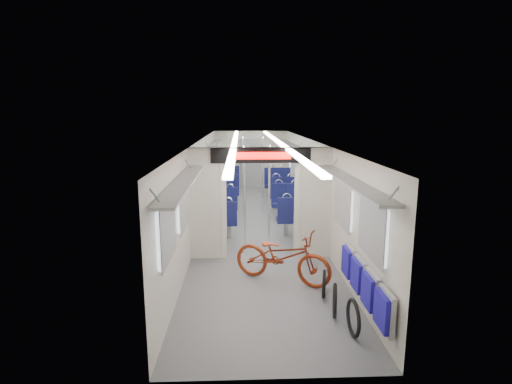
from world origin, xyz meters
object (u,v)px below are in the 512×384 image
bike_hoop_c (324,285)px  seat_bay_far_left (226,183)px  stanchion_near_right (269,197)px  stanchion_far_right (263,176)px  bike_hoop_a (353,320)px  bicycle (282,256)px  flip_bench (364,283)px  seat_bay_near_left (220,210)px  stanchion_near_left (245,199)px  seat_bay_near_right (291,206)px  stanchion_far_left (243,175)px  bike_hoop_b (335,302)px  seat_bay_far_right (280,186)px

bike_hoop_c → seat_bay_far_left: size_ratio=0.21×
stanchion_near_right → stanchion_far_right: size_ratio=1.00×
bike_hoop_a → bicycle: bearing=113.1°
flip_bench → bike_hoop_a: (-0.25, -0.41, -0.34)m
seat_bay_near_left → seat_bay_far_left: bearing=90.0°
bicycle → stanchion_near_left: 2.01m
bicycle → seat_bay_near_left: bearing=48.6°
bike_hoop_c → seat_bay_far_left: bearing=103.6°
seat_bay_near_right → stanchion_far_right: size_ratio=0.91×
seat_bay_near_left → stanchion_far_left: (0.61, 1.77, 0.63)m
seat_bay_near_right → stanchion_near_right: (-0.71, -1.64, 0.60)m
flip_bench → stanchion_near_left: size_ratio=0.92×
bike_hoop_c → bike_hoop_a: bearing=-82.5°
stanchion_near_right → seat_bay_near_left: bearing=129.9°
flip_bench → bike_hoop_b: bearing=160.9°
seat_bay_near_left → seat_bay_near_right: size_ratio=0.91×
bike_hoop_a → stanchion_far_right: (-0.84, 6.88, 0.91)m
bicycle → stanchion_near_right: (-0.10, 1.96, 0.67)m
seat_bay_near_right → seat_bay_far_left: bearing=118.1°
seat_bay_near_right → bike_hoop_a: bearing=-88.3°
seat_bay_far_left → stanchion_far_left: (0.61, -1.99, 0.58)m
bike_hoop_a → seat_bay_far_left: bearing=102.8°
stanchion_far_right → seat_bay_far_left: bearing=120.2°
seat_bay_far_right → bicycle: bearing=-95.3°
seat_bay_near_right → stanchion_far_left: (-1.26, 1.52, 0.60)m
stanchion_far_right → seat_bay_near_right: bearing=-65.0°
bike_hoop_b → bike_hoop_c: size_ratio=1.09×
seat_bay_far_left → bike_hoop_b: bearing=-77.2°
bicycle → seat_bay_near_right: 3.65m
seat_bay_near_left → seat_bay_near_right: bearing=7.6°
bike_hoop_a → seat_bay_near_right: size_ratio=0.25×
seat_bay_far_left → stanchion_far_left: size_ratio=0.99×
bicycle → seat_bay_far_left: bearing=38.0°
bike_hoop_c → seat_bay_far_right: seat_bay_far_right is taller
bike_hoop_a → seat_bay_far_left: seat_bay_far_left is taller
bicycle → stanchion_near_right: stanchion_near_right is taller
seat_bay_far_right → bike_hoop_c: bearing=-89.9°
seat_bay_far_left → stanchion_near_right: stanchion_near_right is taller
bike_hoop_b → stanchion_far_right: size_ratio=0.22×
bicycle → seat_bay_far_right: (0.61, 6.56, 0.09)m
seat_bay_near_right → seat_bay_far_left: seat_bay_far_left is taller
seat_bay_far_right → stanchion_far_right: size_ratio=0.99×
stanchion_far_left → stanchion_near_left: bearing=-90.0°
seat_bay_near_right → stanchion_near_left: (-1.26, -1.82, 0.60)m
bicycle → seat_bay_near_right: bearing=18.3°
seat_bay_far_left → bike_hoop_c: bearing=-76.4°
seat_bay_far_left → seat_bay_far_right: (1.87, -0.54, -0.00)m
bike_hoop_b → seat_bay_near_left: size_ratio=0.27×
bike_hoop_b → bike_hoop_c: (-0.03, 0.63, -0.02)m
bicycle → seat_bay_near_left: seat_bay_near_left is taller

